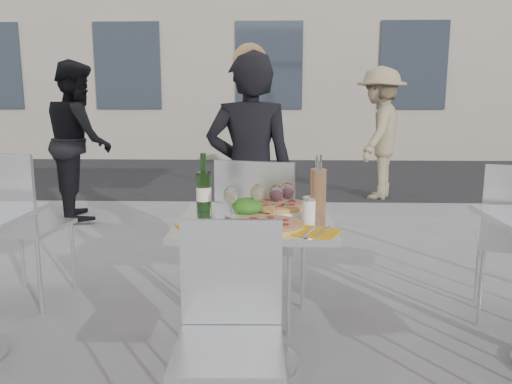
{
  "coord_description": "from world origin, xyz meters",
  "views": [
    {
      "loc": [
        0.08,
        -2.3,
        1.31
      ],
      "look_at": [
        0.0,
        0.15,
        0.85
      ],
      "focal_mm": 35.0,
      "sensor_mm": 36.0,
      "label": 1
    }
  ],
  "objects_px": {
    "chair_near": "(230,318)",
    "wineglass_red_a": "(276,195)",
    "wineglass_white_a": "(231,196)",
    "side_chair_lfar": "(15,216)",
    "pedestrian_a": "(79,141)",
    "main_table": "(255,261)",
    "wine_bottle": "(204,189)",
    "pizza_near": "(266,225)",
    "salad_plate": "(248,208)",
    "sugar_shaker": "(309,208)",
    "chair_far": "(260,229)",
    "napkin_left": "(199,227)",
    "pizza_far": "(277,206)",
    "woman_diner": "(250,176)",
    "carafe": "(318,190)",
    "napkin_right": "(316,232)",
    "wineglass_white_b": "(257,194)",
    "wineglass_red_b": "(287,192)",
    "pedestrian_b": "(379,133)"
  },
  "relations": [
    {
      "from": "chair_near",
      "to": "wineglass_red_a",
      "type": "height_order",
      "value": "wineglass_red_a"
    },
    {
      "from": "wineglass_white_a",
      "to": "wineglass_red_a",
      "type": "bearing_deg",
      "value": 10.01
    },
    {
      "from": "side_chair_lfar",
      "to": "pedestrian_a",
      "type": "distance_m",
      "value": 2.52
    },
    {
      "from": "main_table",
      "to": "wine_bottle",
      "type": "distance_m",
      "value": 0.44
    },
    {
      "from": "pizza_near",
      "to": "wineglass_red_a",
      "type": "distance_m",
      "value": 0.22
    },
    {
      "from": "salad_plate",
      "to": "sugar_shaker",
      "type": "xyz_separation_m",
      "value": [
        0.29,
        -0.07,
        0.02
      ]
    },
    {
      "from": "chair_far",
      "to": "napkin_left",
      "type": "height_order",
      "value": "chair_far"
    },
    {
      "from": "pedestrian_a",
      "to": "chair_near",
      "type": "bearing_deg",
      "value": -176.51
    },
    {
      "from": "pizza_far",
      "to": "woman_diner",
      "type": "bearing_deg",
      "value": 102.56
    },
    {
      "from": "carafe",
      "to": "napkin_left",
      "type": "height_order",
      "value": "carafe"
    },
    {
      "from": "chair_near",
      "to": "pedestrian_a",
      "type": "bearing_deg",
      "value": 116.57
    },
    {
      "from": "pizza_far",
      "to": "napkin_right",
      "type": "bearing_deg",
      "value": -70.05
    },
    {
      "from": "side_chair_lfar",
      "to": "napkin_left",
      "type": "bearing_deg",
      "value": 154.6
    },
    {
      "from": "salad_plate",
      "to": "wineglass_white_b",
      "type": "distance_m",
      "value": 0.09
    },
    {
      "from": "wine_bottle",
      "to": "napkin_right",
      "type": "bearing_deg",
      "value": -35.9
    },
    {
      "from": "pizza_far",
      "to": "wineglass_red_a",
      "type": "relative_size",
      "value": 2.21
    },
    {
      "from": "chair_far",
      "to": "wineglass_red_b",
      "type": "height_order",
      "value": "chair_far"
    },
    {
      "from": "sugar_shaker",
      "to": "wineglass_white_b",
      "type": "relative_size",
      "value": 0.68
    },
    {
      "from": "pizza_far",
      "to": "napkin_left",
      "type": "xyz_separation_m",
      "value": [
        -0.35,
        -0.39,
        -0.01
      ]
    },
    {
      "from": "chair_far",
      "to": "pedestrian_a",
      "type": "bearing_deg",
      "value": -36.97
    },
    {
      "from": "salad_plate",
      "to": "chair_far",
      "type": "bearing_deg",
      "value": 82.01
    },
    {
      "from": "pizza_near",
      "to": "salad_plate",
      "type": "bearing_deg",
      "value": 112.06
    },
    {
      "from": "chair_near",
      "to": "wineglass_white_b",
      "type": "bearing_deg",
      "value": 81.16
    },
    {
      "from": "chair_far",
      "to": "pizza_near",
      "type": "relative_size",
      "value": 2.89
    },
    {
      "from": "main_table",
      "to": "wineglass_white_b",
      "type": "distance_m",
      "value": 0.32
    },
    {
      "from": "pizza_near",
      "to": "salad_plate",
      "type": "relative_size",
      "value": 1.54
    },
    {
      "from": "pizza_near",
      "to": "wineglass_white_b",
      "type": "relative_size",
      "value": 2.16
    },
    {
      "from": "pizza_far",
      "to": "wineglass_red_b",
      "type": "relative_size",
      "value": 2.21
    },
    {
      "from": "pizza_near",
      "to": "napkin_right",
      "type": "xyz_separation_m",
      "value": [
        0.22,
        -0.08,
        -0.01
      ]
    },
    {
      "from": "wine_bottle",
      "to": "wineglass_red_b",
      "type": "xyz_separation_m",
      "value": [
        0.42,
        -0.04,
        -0.0
      ]
    },
    {
      "from": "salad_plate",
      "to": "wineglass_red_a",
      "type": "height_order",
      "value": "wineglass_red_a"
    },
    {
      "from": "pizza_far",
      "to": "side_chair_lfar",
      "type": "bearing_deg",
      "value": 164.24
    },
    {
      "from": "pizza_far",
      "to": "sugar_shaker",
      "type": "height_order",
      "value": "sugar_shaker"
    },
    {
      "from": "side_chair_lfar",
      "to": "napkin_left",
      "type": "xyz_separation_m",
      "value": [
        1.27,
        -0.84,
        0.16
      ]
    },
    {
      "from": "main_table",
      "to": "woman_diner",
      "type": "relative_size",
      "value": 0.47
    },
    {
      "from": "chair_near",
      "to": "napkin_left",
      "type": "relative_size",
      "value": 3.61
    },
    {
      "from": "woman_diner",
      "to": "wineglass_white_a",
      "type": "distance_m",
      "value": 1.0
    },
    {
      "from": "carafe",
      "to": "wineglass_red_a",
      "type": "height_order",
      "value": "carafe"
    },
    {
      "from": "wineglass_white_b",
      "to": "carafe",
      "type": "bearing_deg",
      "value": 12.89
    },
    {
      "from": "pedestrian_b",
      "to": "napkin_right",
      "type": "bearing_deg",
      "value": 9.32
    },
    {
      "from": "wineglass_red_a",
      "to": "wineglass_red_b",
      "type": "distance_m",
      "value": 0.09
    },
    {
      "from": "wine_bottle",
      "to": "sugar_shaker",
      "type": "xyz_separation_m",
      "value": [
        0.51,
        -0.15,
        -0.06
      ]
    },
    {
      "from": "pedestrian_b",
      "to": "carafe",
      "type": "bearing_deg",
      "value": 8.57
    },
    {
      "from": "side_chair_lfar",
      "to": "carafe",
      "type": "height_order",
      "value": "carafe"
    },
    {
      "from": "chair_near",
      "to": "wineglass_white_a",
      "type": "distance_m",
      "value": 0.67
    },
    {
      "from": "chair_far",
      "to": "sugar_shaker",
      "type": "relative_size",
      "value": 9.18
    },
    {
      "from": "wineglass_white_a",
      "to": "napkin_right",
      "type": "relative_size",
      "value": 0.67
    },
    {
      "from": "side_chair_lfar",
      "to": "woman_diner",
      "type": "bearing_deg",
      "value": -159.36
    },
    {
      "from": "side_chair_lfar",
      "to": "napkin_left",
      "type": "relative_size",
      "value": 4.19
    },
    {
      "from": "chair_far",
      "to": "wineglass_white_b",
      "type": "xyz_separation_m",
      "value": [
        -0.01,
        -0.39,
        0.28
      ]
    }
  ]
}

